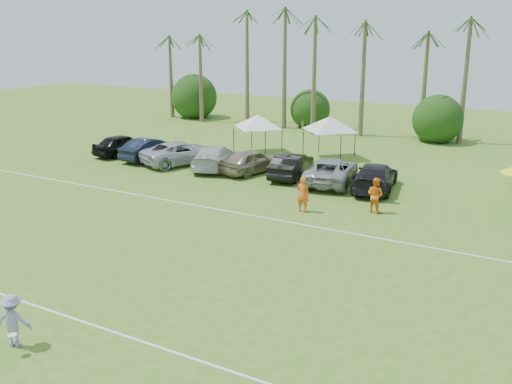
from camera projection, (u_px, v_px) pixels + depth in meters
The scene contains 25 objects.
field_lines at pixel (137, 245), 24.72m from camera, with size 80.00×12.10×0.01m.
palm_tree_0 at pixel (162, 44), 58.12m from camera, with size 2.40×2.40×8.90m.
palm_tree_1 at pixel (202, 35), 55.52m from camera, with size 2.40×2.40×9.90m.
palm_tree_2 at pixel (246, 26), 52.92m from camera, with size 2.40×2.40×10.90m.
palm_tree_3 at pixel (285, 16), 50.79m from camera, with size 2.40×2.40×11.90m.
palm_tree_4 at pixel (326, 47), 49.62m from camera, with size 2.40×2.40×8.90m.
palm_tree_5 at pixel (371, 37), 47.49m from camera, with size 2.40×2.40×9.90m.
palm_tree_6 at pixel (420, 26), 45.36m from camera, with size 2.40×2.40×10.90m.
palm_tree_7 at pixel (473, 14), 43.24m from camera, with size 2.40×2.40×11.90m.
bush_tree_0 at pixel (194, 100), 59.12m from camera, with size 4.00×4.00×4.00m.
bush_tree_1 at pixel (308, 109), 52.98m from camera, with size 4.00×4.00×4.00m.
bush_tree_2 at pixel (440, 119), 47.32m from camera, with size 4.00×4.00×4.00m.
sideline_player_a at pixel (303, 194), 29.02m from camera, with size 0.67×0.44×1.83m, color orange.
sideline_player_b at pixel (375, 195), 28.92m from camera, with size 0.89×0.69×1.82m, color orange.
canopy_tent_left at pixel (258, 115), 42.26m from camera, with size 4.12×4.12×3.34m.
canopy_tent_right at pixel (330, 116), 40.35m from camera, with size 4.37×4.37×3.54m.
frisbee_player at pixel (13, 321), 16.73m from camera, with size 1.22×1.00×1.64m.
parked_car_0 at pixel (123, 145), 42.00m from camera, with size 1.84×4.58×1.56m, color black.
parked_car_1 at pixel (150, 149), 40.55m from camera, with size 1.65×4.74×1.56m, color black.
parked_car_2 at pixel (181, 153), 39.25m from camera, with size 2.59×5.62×1.56m, color #ABB1BB.
parked_car_3 at pixel (215, 157), 38.01m from camera, with size 2.19×5.38×1.56m, color silver.
parked_car_4 at pixel (252, 161), 36.86m from camera, with size 1.84×4.58×1.56m, color gray.
parked_car_5 at pixel (291, 165), 35.75m from camera, with size 1.65×4.74×1.56m, color black.
parked_car_6 at pixel (331, 171), 34.34m from camera, with size 2.59×5.62×1.56m, color #96989B.
parked_car_7 at pixel (375, 177), 33.00m from camera, with size 2.19×5.38×1.56m, color black.
Camera 1 is at (15.88, -9.57, 9.11)m, focal length 40.00 mm.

